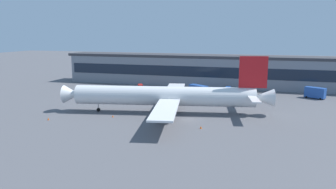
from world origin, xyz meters
TOP-DOWN VIEW (x-y plane):
  - ground_plane at (0.00, 0.00)m, footprint 600.00×600.00m
  - terminal_building at (0.00, 61.73)m, footprint 149.27×14.33m
  - airliner at (-8.19, 5.73)m, footprint 63.50×54.63m
  - belt_loader at (4.99, 48.03)m, footprint 2.25×6.45m
  - follow_me_car at (-32.60, 44.96)m, footprint 3.78×4.77m
  - fuel_truck at (-5.82, 41.14)m, footprint 8.53×7.01m
  - catering_truck at (37.64, 43.53)m, footprint 7.57×5.73m
  - crew_van at (13.35, 48.78)m, footprint 5.61×3.56m
  - traffic_cone_0 at (-21.74, -3.72)m, footprint 0.46×0.46m
  - traffic_cone_1 at (4.94, -7.66)m, footprint 0.58×0.58m
  - traffic_cone_2 at (-37.58, -11.91)m, footprint 0.54×0.54m
  - traffic_cone_3 at (-8.78, -4.97)m, footprint 0.54×0.54m

SIDE VIEW (x-z plane):
  - ground_plane at x=0.00m, z-range 0.00..0.00m
  - traffic_cone_0 at x=-21.74m, z-range 0.00..0.58m
  - traffic_cone_2 at x=-37.58m, z-range 0.00..0.67m
  - traffic_cone_3 at x=-8.78m, z-range 0.00..0.68m
  - traffic_cone_1 at x=4.94m, z-range 0.00..0.72m
  - follow_me_car at x=-32.60m, z-range 0.17..2.02m
  - belt_loader at x=4.99m, z-range 0.18..2.13m
  - crew_van at x=13.35m, z-range 0.18..2.73m
  - fuel_truck at x=-5.82m, z-range 0.21..3.56m
  - catering_truck at x=37.64m, z-range 0.22..4.37m
  - airliner at x=-8.19m, z-range -3.45..13.98m
  - terminal_building at x=0.00m, z-range 0.02..14.14m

